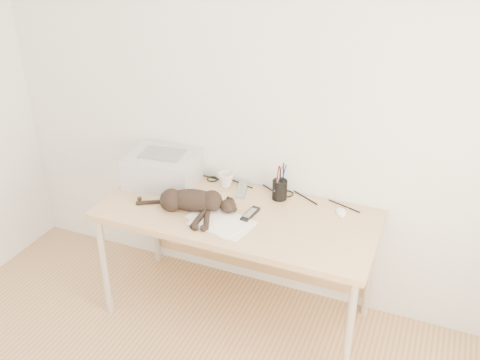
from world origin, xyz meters
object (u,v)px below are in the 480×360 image
at_px(cat, 190,201).
at_px(pen_cup, 280,189).
at_px(printer, 163,168).
at_px(mug, 226,180).
at_px(mouse, 341,211).
at_px(desk, 242,225).

xyz_separation_m(cat, pen_cup, (0.43, 0.33, 0.00)).
bearing_deg(printer, mug, 13.34).
relative_size(cat, mug, 6.10).
bearing_deg(cat, mouse, 5.71).
bearing_deg(mug, pen_cup, -2.46).
relative_size(desk, cat, 2.64).
height_order(printer, mouse, printer).
relative_size(pen_cup, mouse, 2.27).
bearing_deg(pen_cup, printer, -174.14).
distance_m(mug, pen_cup, 0.36).
bearing_deg(mouse, mug, 156.89).
bearing_deg(pen_cup, desk, -137.38).
bearing_deg(cat, mug, 63.11).
relative_size(cat, mouse, 6.07).
relative_size(printer, mouse, 4.69).
bearing_deg(pen_cup, mug, 177.54).
height_order(pen_cup, mouse, pen_cup).
bearing_deg(desk, cat, -146.92).
bearing_deg(cat, printer, 126.48).
bearing_deg(desk, printer, 171.64).
xyz_separation_m(mug, mouse, (0.74, -0.04, -0.03)).
height_order(desk, mug, mug).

